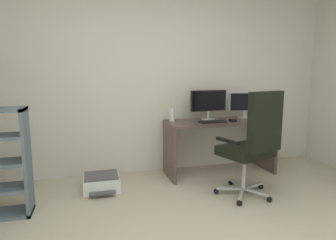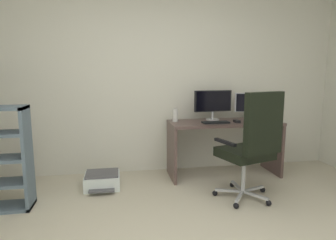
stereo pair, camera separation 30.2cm
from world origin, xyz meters
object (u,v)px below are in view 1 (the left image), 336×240
(computer_mouse, at_px, (233,120))
(keyboard, at_px, (213,122))
(office_chair, at_px, (253,141))
(printer, at_px, (101,183))
(monitor_main, at_px, (208,102))
(monitor_secondary, at_px, (244,103))
(desk, at_px, (220,135))
(desktop_speaker, at_px, (172,115))

(computer_mouse, bearing_deg, keyboard, 174.91)
(keyboard, height_order, office_chair, office_chair)
(office_chair, relative_size, printer, 2.72)
(monitor_main, distance_m, monitor_secondary, 0.55)
(desk, bearing_deg, computer_mouse, -46.57)
(desk, bearing_deg, office_chair, -90.92)
(monitor_secondary, bearing_deg, desktop_speaker, -177.45)
(monitor_secondary, bearing_deg, printer, -170.63)
(desktop_speaker, distance_m, printer, 1.22)
(desk, bearing_deg, monitor_main, 129.64)
(monitor_secondary, xyz_separation_m, keyboard, (-0.59, -0.26, -0.20))
(keyboard, bearing_deg, computer_mouse, -3.28)
(desk, distance_m, office_chair, 0.85)
(desk, distance_m, keyboard, 0.28)
(printer, bearing_deg, monitor_main, 12.76)
(desk, relative_size, office_chair, 1.23)
(monitor_main, bearing_deg, monitor_secondary, 0.01)
(desk, relative_size, desktop_speaker, 8.48)
(keyboard, bearing_deg, desktop_speaker, 154.13)
(desk, height_order, monitor_secondary, monitor_secondary)
(desk, xyz_separation_m, keyboard, (-0.16, -0.12, 0.20))
(desk, bearing_deg, printer, -173.09)
(desktop_speaker, distance_m, office_chair, 1.14)
(computer_mouse, bearing_deg, monitor_main, 127.57)
(desk, height_order, monitor_main, monitor_main)
(keyboard, distance_m, desktop_speaker, 0.53)
(monitor_secondary, height_order, computer_mouse, monitor_secondary)
(desk, relative_size, printer, 3.35)
(printer, bearing_deg, office_chair, -22.62)
(desktop_speaker, relative_size, printer, 0.39)
(monitor_secondary, relative_size, desktop_speaker, 2.59)
(monitor_main, xyz_separation_m, desktop_speaker, (-0.52, -0.05, -0.15))
(monitor_main, bearing_deg, desktop_speaker, -174.82)
(monitor_secondary, distance_m, computer_mouse, 0.45)
(monitor_main, relative_size, keyboard, 1.52)
(printer, bearing_deg, desktop_speaker, 16.82)
(desk, height_order, keyboard, keyboard)
(monitor_main, relative_size, computer_mouse, 5.18)
(keyboard, relative_size, printer, 0.79)
(monitor_secondary, relative_size, computer_mouse, 4.41)
(desktop_speaker, bearing_deg, printer, -163.18)
(monitor_main, xyz_separation_m, keyboard, (-0.04, -0.26, -0.23))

